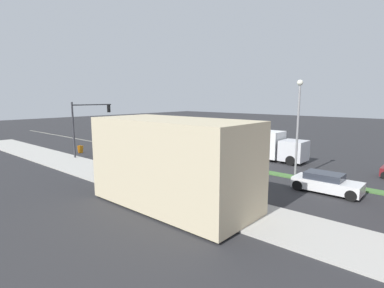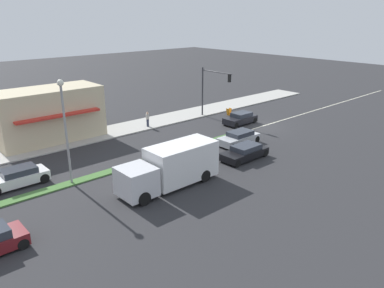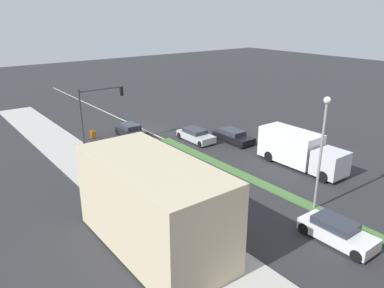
% 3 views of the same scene
% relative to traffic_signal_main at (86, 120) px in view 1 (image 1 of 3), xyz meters
% --- Properties ---
extents(ground_plane, '(160.00, 160.00, 0.00)m').
position_rel_traffic_signal_main_xyz_m(ground_plane, '(-6.12, 16.26, -3.90)').
color(ground_plane, '#2B2B2D').
extents(sidewalk_right, '(4.00, 73.00, 0.12)m').
position_rel_traffic_signal_main_xyz_m(sidewalk_right, '(2.88, 16.76, -3.84)').
color(sidewalk_right, '#B2AFA8').
rests_on(sidewalk_right, ground).
extents(median_strip, '(0.90, 46.00, 0.10)m').
position_rel_traffic_signal_main_xyz_m(median_strip, '(-6.12, 25.26, -3.85)').
color(median_strip, '#477538').
rests_on(median_strip, ground).
extents(lane_marking_center, '(0.16, 60.00, 0.01)m').
position_rel_traffic_signal_main_xyz_m(lane_marking_center, '(-6.12, -1.74, -3.90)').
color(lane_marking_center, beige).
rests_on(lane_marking_center, ground).
extents(building_corner_store, '(5.01, 9.57, 4.88)m').
position_rel_traffic_signal_main_xyz_m(building_corner_store, '(4.37, 17.05, -1.34)').
color(building_corner_store, '#C6B793').
rests_on(building_corner_store, sidewalk_right).
extents(traffic_signal_main, '(4.59, 0.34, 5.60)m').
position_rel_traffic_signal_main_xyz_m(traffic_signal_main, '(0.00, 0.00, 0.00)').
color(traffic_signal_main, '#333338').
rests_on(traffic_signal_main, sidewalk_right).
extents(street_lamp, '(0.44, 0.44, 7.37)m').
position_rel_traffic_signal_main_xyz_m(street_lamp, '(-6.12, 19.88, 0.88)').
color(street_lamp, gray).
rests_on(street_lamp, median_strip).
extents(pedestrian, '(0.34, 0.34, 1.59)m').
position_rel_traffic_signal_main_xyz_m(pedestrian, '(1.73, 7.69, -2.94)').
color(pedestrian, '#282D42').
rests_on(pedestrian, sidewalk_right).
extents(warning_aframe_sign, '(0.45, 0.53, 0.84)m').
position_rel_traffic_signal_main_xyz_m(warning_aframe_sign, '(-0.54, -2.50, -3.47)').
color(warning_aframe_sign, orange).
rests_on(warning_aframe_sign, ground).
extents(delivery_truck, '(2.44, 7.50, 2.87)m').
position_rel_traffic_signal_main_xyz_m(delivery_truck, '(-11.12, 14.68, -2.43)').
color(delivery_truck, silver).
rests_on(delivery_truck, ground).
extents(sedan_silver, '(1.79, 4.19, 1.23)m').
position_rel_traffic_signal_main_xyz_m(sedan_silver, '(-8.32, 4.48, -3.30)').
color(sedan_silver, '#B7BABF').
rests_on(sedan_silver, ground).
extents(suv_black, '(1.84, 4.34, 1.18)m').
position_rel_traffic_signal_main_xyz_m(suv_black, '(-11.12, 6.91, -3.33)').
color(suv_black, black).
rests_on(suv_black, ground).
extents(sedan_dark, '(1.77, 3.91, 1.27)m').
position_rel_traffic_signal_main_xyz_m(sedan_dark, '(-3.92, -0.73, -3.29)').
color(sedan_dark, black).
rests_on(sedan_dark, ground).
extents(van_white, '(1.76, 4.16, 1.31)m').
position_rel_traffic_signal_main_xyz_m(van_white, '(-3.92, 22.87, -3.26)').
color(van_white, silver).
rests_on(van_white, ground).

